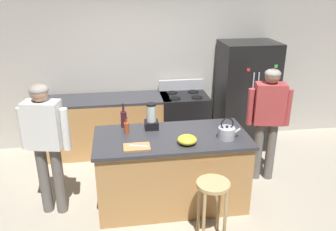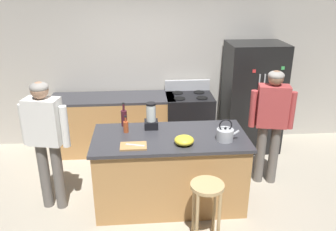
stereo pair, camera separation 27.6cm
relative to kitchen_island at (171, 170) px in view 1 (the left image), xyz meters
name	(u,v)px [view 1 (the left image)]	position (x,y,z in m)	size (l,w,h in m)	color
ground_plane	(171,201)	(0.00, 0.00, -0.47)	(14.00, 14.00, 0.00)	#B2A893
back_wall	(154,66)	(0.00, 1.95, 0.88)	(8.00, 0.10, 2.70)	#BCB7AD
kitchen_island	(171,170)	(0.00, 0.00, 0.00)	(1.88, 0.90, 0.94)	#B7844C
back_counter_run	(109,125)	(-0.80, 1.55, 0.00)	(2.00, 0.64, 0.94)	#B7844C
refrigerator	(245,96)	(1.49, 1.50, 0.42)	(0.90, 0.73, 1.79)	black
stove_range	(184,121)	(0.45, 1.52, 0.01)	(0.76, 0.65, 1.12)	black
person_by_island_left	(46,138)	(-1.47, 0.03, 0.53)	(0.60, 0.30, 1.65)	#66605B
person_by_sink_right	(268,115)	(1.40, 0.39, 0.51)	(0.60, 0.30, 1.63)	#66605B
bar_stool	(213,196)	(0.33, -0.72, 0.08)	(0.36, 0.36, 0.71)	tan
blender_appliance	(151,118)	(-0.22, 0.26, 0.61)	(0.17, 0.17, 0.34)	black
bottle_cooking_sauce	(127,127)	(-0.53, 0.16, 0.55)	(0.06, 0.06, 0.22)	#B24C26
bottle_wine	(124,119)	(-0.56, 0.36, 0.59)	(0.08, 0.08, 0.32)	#471923
mixing_bowl	(187,140)	(0.14, -0.23, 0.52)	(0.23, 0.23, 0.10)	yellow
tea_kettle	(227,132)	(0.64, -0.16, 0.55)	(0.28, 0.20, 0.27)	#B7BABF
cutting_board	(137,147)	(-0.44, -0.25, 0.48)	(0.30, 0.20, 0.02)	#B7844C
chef_knife	(139,146)	(-0.42, -0.25, 0.49)	(0.22, 0.03, 0.01)	#B7BABF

